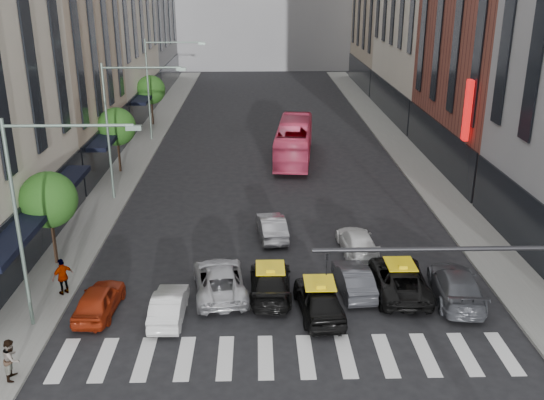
{
  "coord_description": "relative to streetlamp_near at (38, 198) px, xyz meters",
  "views": [
    {
      "loc": [
        -1.29,
        -18.94,
        14.16
      ],
      "look_at": [
        -0.55,
        8.73,
        4.0
      ],
      "focal_mm": 40.0,
      "sensor_mm": 36.0,
      "label": 1
    }
  ],
  "objects": [
    {
      "name": "streetlamp_near",
      "position": [
        0.0,
        0.0,
        0.0
      ],
      "size": [
        5.38,
        0.25,
        9.0
      ],
      "color": "gray",
      "rests_on": "sidewalk_left"
    },
    {
      "name": "building_left_b",
      "position": [
        -6.96,
        24.0,
        6.1
      ],
      "size": [
        8.0,
        16.0,
        24.0
      ],
      "primitive_type": "cube",
      "color": "tan",
      "rests_on": "ground"
    },
    {
      "name": "taxi_right",
      "position": [
        15.5,
        2.66,
        -5.17
      ],
      "size": [
        2.63,
        5.34,
        1.46
      ],
      "primitive_type": "imported",
      "rotation": [
        0.0,
        0.0,
        3.1
      ],
      "color": "black",
      "rests_on": "ground"
    },
    {
      "name": "traffic_signal",
      "position": [
        17.74,
        -5.0,
        -1.43
      ],
      "size": [
        10.1,
        0.2,
        6.0
      ],
      "color": "black",
      "rests_on": "ground"
    },
    {
      "name": "sidewalk_left",
      "position": [
        -1.46,
        26.0,
        -5.83
      ],
      "size": [
        3.0,
        96.0,
        0.15
      ],
      "primitive_type": "cube",
      "color": "slate",
      "rests_on": "ground"
    },
    {
      "name": "car_white_front",
      "position": [
        4.84,
        0.56,
        -5.27
      ],
      "size": [
        1.41,
        3.89,
        1.27
      ],
      "primitive_type": "imported",
      "rotation": [
        0.0,
        0.0,
        3.13
      ],
      "color": "silver",
      "rests_on": "ground"
    },
    {
      "name": "car_row2_right",
      "position": [
        14.22,
        7.21,
        -5.27
      ],
      "size": [
        2.01,
        4.48,
        1.27
      ],
      "primitive_type": "imported",
      "rotation": [
        0.0,
        0.0,
        3.19
      ],
      "color": "white",
      "rests_on": "ground"
    },
    {
      "name": "car_grey_curb",
      "position": [
        18.0,
        1.88,
        -5.16
      ],
      "size": [
        2.65,
        5.31,
        1.48
      ],
      "primitive_type": "imported",
      "rotation": [
        0.0,
        0.0,
        3.03
      ],
      "color": "#494B51",
      "rests_on": "ground"
    },
    {
      "name": "pedestrian_far",
      "position": [
        -0.36,
        2.65,
        -4.86
      ],
      "size": [
        1.06,
        1.05,
        1.79
      ],
      "primitive_type": "imported",
      "rotation": [
        0.0,
        0.0,
        3.91
      ],
      "color": "gray",
      "rests_on": "sidewalk_left"
    },
    {
      "name": "tree_mid",
      "position": [
        -1.76,
        22.0,
        -2.25
      ],
      "size": [
        2.88,
        2.88,
        4.95
      ],
      "color": "black",
      "rests_on": "sidewalk_left"
    },
    {
      "name": "ground",
      "position": [
        10.04,
        -4.0,
        -5.9
      ],
      "size": [
        160.0,
        160.0,
        0.0
      ],
      "primitive_type": "plane",
      "color": "black",
      "rests_on": "ground"
    },
    {
      "name": "streetlamp_far",
      "position": [
        0.0,
        32.0,
        0.0
      ],
      "size": [
        5.38,
        0.25,
        9.0
      ],
      "color": "gray",
      "rests_on": "sidewalk_left"
    },
    {
      "name": "car_silver",
      "position": [
        6.95,
        2.79,
        -5.19
      ],
      "size": [
        3.03,
        5.4,
        1.43
      ],
      "primitive_type": "imported",
      "rotation": [
        0.0,
        0.0,
        3.28
      ],
      "color": "#ABACB1",
      "rests_on": "ground"
    },
    {
      "name": "pedestrian_near",
      "position": [
        -0.36,
        -3.75,
        -4.94
      ],
      "size": [
        0.69,
        0.84,
        1.62
      ],
      "primitive_type": "imported",
      "rotation": [
        0.0,
        0.0,
        1.67
      ],
      "color": "gray",
      "rests_on": "sidewalk_left"
    },
    {
      "name": "tree_far",
      "position": [
        -1.76,
        38.0,
        -2.25
      ],
      "size": [
        2.88,
        2.88,
        4.95
      ],
      "color": "black",
      "rests_on": "sidewalk_left"
    },
    {
      "name": "liberty_sign",
      "position": [
        22.64,
        16.0,
        0.1
      ],
      "size": [
        0.3,
        0.7,
        4.0
      ],
      "color": "red",
      "rests_on": "ground"
    },
    {
      "name": "taxi_left",
      "position": [
        9.36,
        2.57,
        -5.21
      ],
      "size": [
        2.02,
        4.82,
        1.39
      ],
      "primitive_type": "imported",
      "rotation": [
        0.0,
        0.0,
        3.13
      ],
      "color": "black",
      "rests_on": "ground"
    },
    {
      "name": "tree_near",
      "position": [
        -1.76,
        6.0,
        -2.25
      ],
      "size": [
        2.88,
        2.88,
        4.95
      ],
      "color": "black",
      "rests_on": "sidewalk_left"
    },
    {
      "name": "bus",
      "position": [
        11.87,
        25.46,
        -4.34
      ],
      "size": [
        3.87,
        11.46,
        3.13
      ],
      "primitive_type": "imported",
      "rotation": [
        0.0,
        0.0,
        3.03
      ],
      "color": "#E4436A",
      "rests_on": "ground"
    },
    {
      "name": "taxi_center",
      "position": [
        11.48,
        0.74,
        -5.14
      ],
      "size": [
        2.24,
        4.65,
        1.53
      ],
      "primitive_type": "imported",
      "rotation": [
        0.0,
        0.0,
        3.24
      ],
      "color": "black",
      "rests_on": "ground"
    },
    {
      "name": "streetlamp_mid",
      "position": [
        0.0,
        16.0,
        0.0
      ],
      "size": [
        5.38,
        0.25,
        9.0
      ],
      "color": "gray",
      "rests_on": "sidewalk_left"
    },
    {
      "name": "sidewalk_right",
      "position": [
        21.54,
        26.0,
        -5.83
      ],
      "size": [
        3.0,
        96.0,
        0.15
      ],
      "primitive_type": "cube",
      "color": "slate",
      "rests_on": "ground"
    },
    {
      "name": "car_grey_mid",
      "position": [
        13.34,
        2.76,
        -5.24
      ],
      "size": [
        1.73,
        4.13,
        1.33
      ],
      "primitive_type": "imported",
      "rotation": [
        0.0,
        0.0,
        3.22
      ],
      "color": "#36373C",
      "rests_on": "ground"
    },
    {
      "name": "car_row2_left",
      "position": [
        9.59,
        9.35,
        -5.23
      ],
      "size": [
        1.9,
        4.25,
        1.35
      ],
      "primitive_type": "imported",
      "rotation": [
        0.0,
        0.0,
        3.26
      ],
      "color": "gray",
      "rests_on": "ground"
    },
    {
      "name": "car_red",
      "position": [
        1.66,
        1.08,
        -5.24
      ],
      "size": [
        1.84,
        4.02,
        1.34
      ],
      "primitive_type": "imported",
      "rotation": [
        0.0,
        0.0,
        3.07
      ],
      "color": "maroon",
      "rests_on": "ground"
    }
  ]
}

